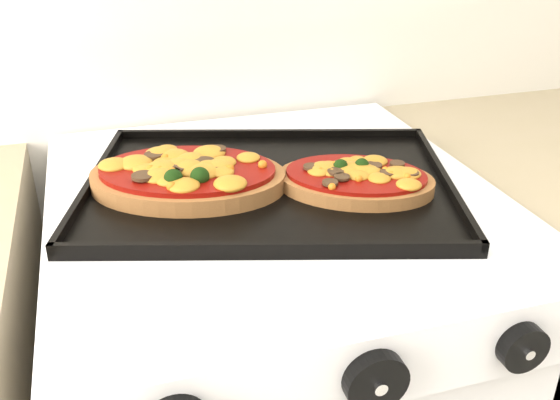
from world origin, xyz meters
name	(u,v)px	position (x,y,z in m)	size (l,w,h in m)	color
control_panel	(361,368)	(0.03, 1.39, 0.85)	(0.60, 0.02, 0.09)	white
knob_center	(376,381)	(0.04, 1.37, 0.85)	(0.06, 0.06, 0.02)	black
knob_right	(523,347)	(0.21, 1.37, 0.85)	(0.05, 0.05, 0.02)	black
baking_tray	(269,183)	(0.03, 1.69, 0.92)	(0.48, 0.36, 0.02)	black
pizza_left	(188,175)	(-0.08, 1.71, 0.94)	(0.26, 0.17, 0.04)	#9F6A36
pizza_right	(356,178)	(0.13, 1.64, 0.94)	(0.21, 0.14, 0.03)	#9F6A36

